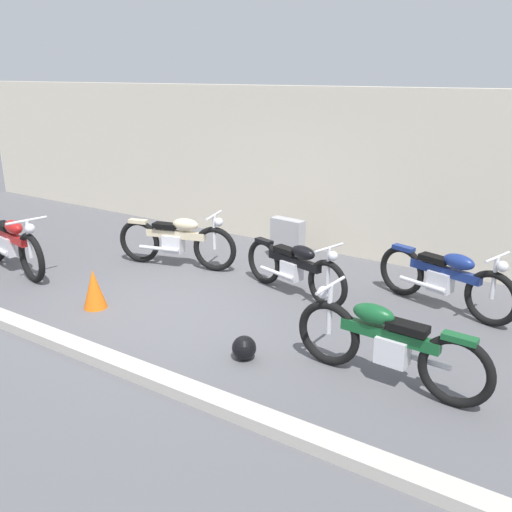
# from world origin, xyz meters

# --- Properties ---
(ground_plane) EXTENTS (40.00, 40.00, 0.00)m
(ground_plane) POSITION_xyz_m (0.00, 0.00, 0.00)
(ground_plane) COLOR #56565B
(building_wall) EXTENTS (18.00, 0.30, 2.85)m
(building_wall) POSITION_xyz_m (0.00, 3.44, 1.42)
(building_wall) COLOR beige
(building_wall) RESTS_ON ground_plane
(curb_strip) EXTENTS (18.00, 0.24, 0.12)m
(curb_strip) POSITION_xyz_m (0.00, -1.69, 0.06)
(curb_strip) COLOR #B7B2A8
(curb_strip) RESTS_ON ground_plane
(stone_marker) EXTENTS (0.61, 0.25, 0.73)m
(stone_marker) POSITION_xyz_m (0.26, 2.49, 0.36)
(stone_marker) COLOR #9E9EA3
(stone_marker) RESTS_ON ground_plane
(helmet) EXTENTS (0.28, 0.28, 0.28)m
(helmet) POSITION_xyz_m (1.60, -0.76, 0.14)
(helmet) COLOR black
(helmet) RESTS_ON ground_plane
(traffic_cone) EXTENTS (0.32, 0.32, 0.55)m
(traffic_cone) POSITION_xyz_m (-0.92, -0.69, 0.28)
(traffic_cone) COLOR orange
(traffic_cone) RESTS_ON ground_plane
(motorcycle_cream) EXTENTS (2.06, 0.77, 0.94)m
(motorcycle_cream) POSITION_xyz_m (-1.09, 1.22, 0.45)
(motorcycle_cream) COLOR black
(motorcycle_cream) RESTS_ON ground_plane
(motorcycle_green) EXTENTS (2.12, 0.59, 0.95)m
(motorcycle_green) POSITION_xyz_m (3.09, -0.37, 0.46)
(motorcycle_green) COLOR black
(motorcycle_green) RESTS_ON ground_plane
(motorcycle_black) EXTENTS (1.92, 0.73, 0.88)m
(motorcycle_black) POSITION_xyz_m (1.13, 1.20, 0.42)
(motorcycle_black) COLOR black
(motorcycle_black) RESTS_ON ground_plane
(motorcycle_blue) EXTENTS (2.02, 0.80, 0.93)m
(motorcycle_blue) POSITION_xyz_m (3.07, 1.87, 0.45)
(motorcycle_blue) COLOR black
(motorcycle_blue) RESTS_ON ground_plane
(motorcycle_red) EXTENTS (2.19, 0.71, 0.99)m
(motorcycle_red) POSITION_xyz_m (-3.16, -0.40, 0.48)
(motorcycle_red) COLOR black
(motorcycle_red) RESTS_ON ground_plane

